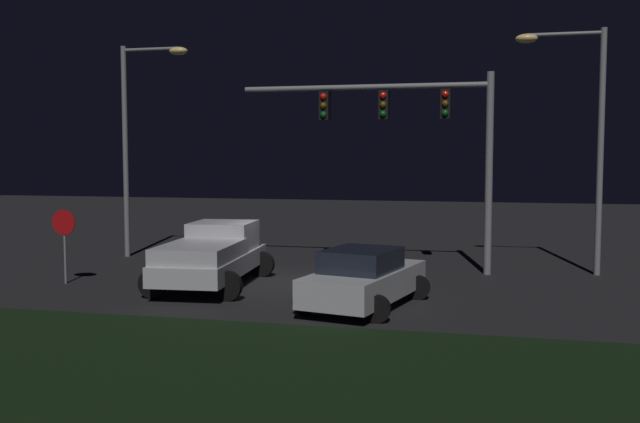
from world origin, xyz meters
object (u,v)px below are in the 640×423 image
Objects in this scene: car_sedan at (364,278)px; street_lamp_left at (138,124)px; pickup_truck at (214,252)px; stop_sign at (64,232)px; street_lamp_right at (582,120)px; traffic_signal_gantry at (413,123)px.

car_sedan is 0.59× the size of street_lamp_left.
car_sedan is (4.85, -1.97, -0.26)m from pickup_truck.
street_lamp_right is at bearing 19.45° from stop_sign.
car_sedan is 9.81m from street_lamp_right.
traffic_signal_gantry reaches higher than pickup_truck.
pickup_truck is 12.35m from street_lamp_right.
traffic_signal_gantry is 5.36m from street_lamp_right.
stop_sign is (-9.89, -4.64, -3.34)m from traffic_signal_gantry.
street_lamp_left is at bearing 67.27° from car_sedan.
street_lamp_left reaches higher than street_lamp_right.
pickup_truck is 2.48× the size of stop_sign.
street_lamp_left is 3.55× the size of stop_sign.
pickup_truck is 4.56m from stop_sign.
street_lamp_right is (10.73, 4.63, 3.99)m from pickup_truck.
street_lamp_left reaches higher than car_sedan.
street_lamp_left reaches higher than traffic_signal_gantry.
stop_sign is (0.51, -5.75, -3.45)m from street_lamp_left.
stop_sign reaches higher than pickup_truck.
car_sedan is 7.22m from traffic_signal_gantry.
street_lamp_right is at bearing -1.40° from street_lamp_left.
traffic_signal_gantry is at bearing 25.15° from stop_sign.
stop_sign reaches higher than car_sedan.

